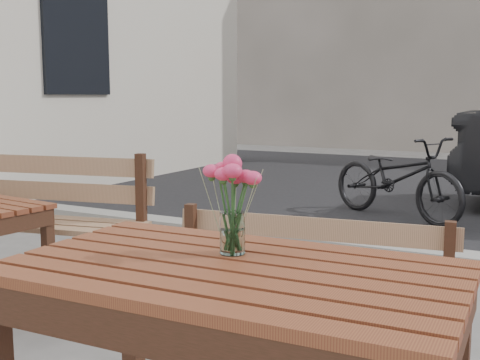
# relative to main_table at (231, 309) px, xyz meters

# --- Properties ---
(street) EXTENTS (30.00, 8.12, 0.12)m
(street) POSITION_rel_main_table_xyz_m (0.12, 5.22, -0.64)
(street) COLOR black
(street) RESTS_ON ground
(main_table) EXTENTS (1.32, 0.80, 0.80)m
(main_table) POSITION_rel_main_table_xyz_m (0.00, 0.00, 0.00)
(main_table) COLOR brown
(main_table) RESTS_ON ground
(main_bench) EXTENTS (1.32, 0.55, 0.79)m
(main_bench) POSITION_rel_main_table_xyz_m (-0.13, 0.91, -0.19)
(main_bench) COLOR #97704E
(main_bench) RESTS_ON ground
(main_vase) EXTENTS (0.17, 0.17, 0.31)m
(main_vase) POSITION_rel_main_table_xyz_m (-0.06, 0.12, 0.32)
(main_vase) COLOR white
(main_vase) RESTS_ON main_table
(second_bench) EXTENTS (1.59, 0.75, 0.95)m
(second_bench) POSITION_rel_main_table_xyz_m (-2.15, 1.31, -0.09)
(second_bench) COLOR #97704E
(second_bench) RESTS_ON ground
(bicycle) EXTENTS (1.75, 1.27, 0.88)m
(bicycle) POSITION_rel_main_table_xyz_m (-0.66, 4.81, -0.23)
(bicycle) COLOR black
(bicycle) RESTS_ON ground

